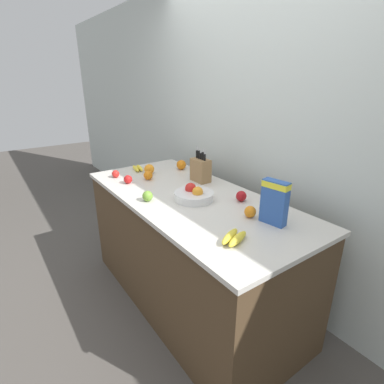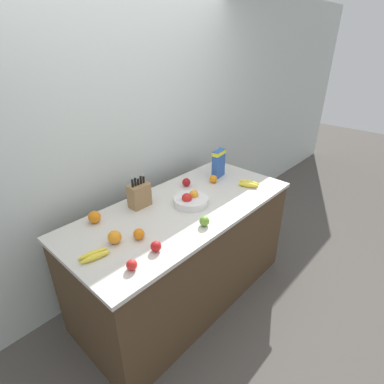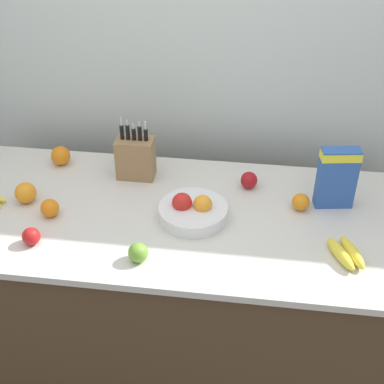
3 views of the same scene
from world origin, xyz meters
name	(u,v)px [view 2 (image 2 of 3)]	position (x,y,z in m)	size (l,w,h in m)	color
ground_plane	(184,292)	(0.00, 0.00, 0.00)	(14.00, 14.00, 0.00)	#514C47
wall_back	(129,144)	(0.00, 0.65, 1.30)	(9.00, 0.06, 2.60)	silver
counter	(184,252)	(0.00, 0.00, 0.46)	(1.93, 0.87, 0.93)	#4C3823
knife_block	(139,195)	(-0.22, 0.26, 1.02)	(0.17, 0.10, 0.29)	#937047
cereal_box	(219,162)	(0.64, 0.15, 1.07)	(0.17, 0.09, 0.27)	#2D56A8
fruit_bowl	(191,200)	(0.07, -0.02, 0.96)	(0.28, 0.28, 0.11)	silver
banana_bunch_left	(249,184)	(0.66, -0.18, 0.95)	(0.15, 0.20, 0.04)	yellow
banana_bunch_right	(94,255)	(-0.82, -0.03, 0.94)	(0.20, 0.11, 0.04)	yellow
apple_leftmost	(204,221)	(-0.09, -0.30, 0.96)	(0.07, 0.07, 0.07)	#6B9E33
apple_rightmost	(132,265)	(-0.72, -0.28, 0.96)	(0.06, 0.06, 0.06)	red
apple_front	(156,246)	(-0.52, -0.26, 0.96)	(0.07, 0.07, 0.07)	red
apple_by_knife_block	(186,182)	(0.29, 0.23, 0.96)	(0.07, 0.07, 0.07)	#A31419
orange_front_left	(139,234)	(-0.51, -0.08, 0.96)	(0.08, 0.08, 0.08)	orange
orange_by_cereal	(94,217)	(-0.60, 0.31, 0.97)	(0.09, 0.09, 0.09)	orange
orange_front_right	(115,237)	(-0.64, 0.00, 0.97)	(0.09, 0.09, 0.09)	orange
orange_front_center	(213,179)	(0.51, 0.10, 0.96)	(0.07, 0.07, 0.07)	orange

